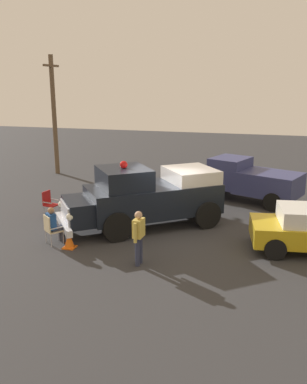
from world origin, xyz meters
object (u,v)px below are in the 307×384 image
Objects in this scene: parked_pickup at (247,179)px; traffic_cone at (69,239)px; utility_pole at (54,113)px; vintage_fire_truck at (148,196)px; lawn_chair_by_car at (49,202)px; spectator_seated at (54,224)px; spectator_standing at (139,234)px; lawn_chair_near_truck at (51,228)px.

parked_pickup is 9.08m from traffic_cone.
utility_pole is 12.23m from traffic_cone.
lawn_chair_by_car is (0.16, 4.25, -0.61)m from vintage_fire_truck.
utility_pole is (9.96, 5.29, 2.83)m from spectator_seated.
parked_pickup is at bearing -18.69° from spectator_standing.
spectator_seated is (-7.13, 5.94, -0.29)m from parked_pickup.
utility_pole is (7.47, 7.84, 2.33)m from vintage_fire_truck.
spectator_seated reaches higher than lawn_chair_near_truck.
lawn_chair_by_car is 3.15m from spectator_seated.
spectator_standing is at bearing -102.68° from traffic_cone.
lawn_chair_near_truck is (-2.59, 2.63, -0.61)m from vintage_fire_truck.
spectator_standing is at bearing -125.00° from lawn_chair_by_car.
lawn_chair_near_truck is 0.15× the size of utility_pole.
lawn_chair_near_truck is 0.17m from spectator_seated.
utility_pole is at bearing 75.82° from parked_pickup.
lawn_chair_by_car is 0.79× the size of spectator_seated.
spectator_seated is (0.10, -0.08, 0.11)m from lawn_chair_near_truck.
lawn_chair_near_truck is at bearing 77.91° from spectator_standing.
lawn_chair_by_car is at bearing 87.90° from vintage_fire_truck.
traffic_cone is (-7.36, 5.28, -0.68)m from parked_pickup.
utility_pole is (10.78, 8.54, 2.57)m from spectator_standing.
lawn_chair_near_truck is 1.61× the size of traffic_cone.
lawn_chair_near_truck is 0.61× the size of spectator_standing.
vintage_fire_truck reaches higher than spectator_standing.
spectator_seated is at bearing 140.20° from parked_pickup.
vintage_fire_truck is at bearing -92.10° from lawn_chair_by_car.
lawn_chair_by_car is 0.15× the size of utility_pole.
vintage_fire_truck is 1.18× the size of parked_pickup.
vintage_fire_truck is at bearing -45.41° from lawn_chair_near_truck.
spectator_seated is at bearing -152.03° from utility_pole.
parked_pickup is at bearing -39.77° from lawn_chair_near_truck.
spectator_standing is at bearing -102.09° from lawn_chair_near_truck.
vintage_fire_truck is 5.92× the size of lawn_chair_by_car.
spectator_standing is (-0.71, -3.33, 0.37)m from lawn_chair_near_truck.
lawn_chair_near_truck is at bearing 142.00° from spectator_seated.
vintage_fire_truck is at bearing -133.61° from utility_pole.
traffic_cone is (-0.23, -0.65, -0.39)m from spectator_seated.
lawn_chair_by_car is 6.05m from spectator_standing.
parked_pickup reaches higher than lawn_chair_near_truck.
lawn_chair_near_truck reaches higher than traffic_cone.
lawn_chair_near_truck is at bearing -149.55° from lawn_chair_by_car.
traffic_cone is at bearing 77.32° from spectator_standing.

